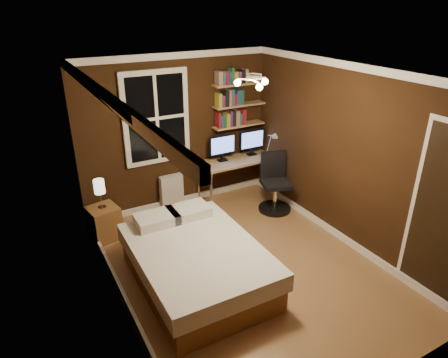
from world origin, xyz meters
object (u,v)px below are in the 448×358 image
desk (240,162)px  desk_lamp (272,143)px  bed (196,263)px  bedside_lamp (100,194)px  monitor_right (252,143)px  radiator (172,192)px  nightstand (104,223)px  office_chair (275,189)px  monitor_left (222,148)px

desk → desk_lamp: size_ratio=3.39×
bed → bedside_lamp: bearing=115.7°
desk → monitor_right: 0.41m
bedside_lamp → radiator: bearing=19.0°
nightstand → monitor_right: size_ratio=1.04×
nightstand → bedside_lamp: 0.47m
bedside_lamp → monitor_right: monitor_right is taller
monitor_right → office_chair: size_ratio=0.49×
desk → desk_lamp: desk_lamp is taller
bed → monitor_left: monitor_left is taller
radiator → monitor_right: monitor_right is taller
desk → bed: bearing=-133.5°
desk_lamp → monitor_right: bearing=148.1°
bed → nightstand: (-0.74, 1.56, -0.03)m
nightstand → bed: bearing=-75.0°
desk → office_chair: (0.26, -0.69, -0.28)m
bedside_lamp → desk_lamp: (3.00, 0.12, 0.21)m
desk → monitor_left: size_ratio=3.10×
office_chair → bedside_lamp: bearing=-172.3°
radiator → bedside_lamp: bearing=-161.0°
bedside_lamp → radiator: bedside_lamp is taller
desk → monitor_right: monitor_right is taller
radiator → monitor_right: bearing=-4.5°
bed → desk: (1.69, 1.78, 0.37)m
desk_lamp → desk: bearing=169.2°
nightstand → desk_lamp: bearing=-8.0°
desk → office_chair: bearing=-69.6°
nightstand → bedside_lamp: bearing=0.0°
monitor_left → monitor_right: bearing=0.0°
bed → office_chair: 2.24m
office_chair → monitor_right: bearing=105.7°
desk_lamp → office_chair: size_ratio=0.45×
bed → bedside_lamp: (-0.74, 1.56, 0.43)m
bed → monitor_right: monitor_right is taller
radiator → monitor_left: monitor_left is taller
monitor_left → office_chair: (0.56, -0.76, -0.57)m
desk → office_chair: 0.79m
nightstand → desk: bearing=-5.0°
radiator → monitor_left: (0.90, -0.12, 0.65)m
bed → desk: size_ratio=1.31×
monitor_right → desk: bearing=-165.0°
monitor_right → monitor_left: bearing=180.0°
radiator → office_chair: bearing=-31.0°
radiator → monitor_left: 1.12m
nightstand → radiator: 1.29m
radiator → desk_lamp: bearing=-9.6°
nightstand → desk: (2.43, 0.23, 0.40)m
desk_lamp → office_chair: 0.87m
monitor_left → radiator: bearing=172.5°
radiator → nightstand: bearing=-161.0°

